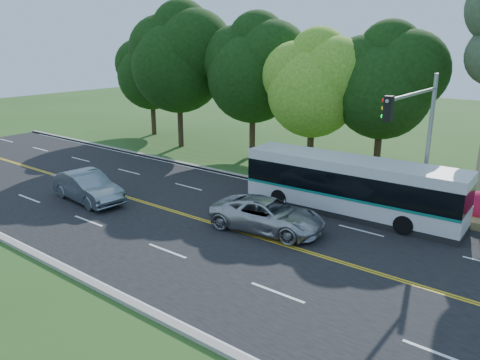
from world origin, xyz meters
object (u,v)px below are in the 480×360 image
Objects in this scene: suv at (267,215)px; transit_bus at (350,187)px; traffic_signal at (418,129)px; sedan at (88,187)px.

transit_bus is at bearing -33.67° from suv.
suv is (-4.97, -4.48, -3.91)m from traffic_signal.
transit_bus is (-2.92, -0.17, -3.24)m from traffic_signal.
traffic_signal is at bearing -59.19° from sedan.
suv is at bearing -117.42° from transit_bus.
transit_bus is 4.82m from suv.
traffic_signal reaches higher than suv.
transit_bus reaches higher than sedan.
sedan is 0.93× the size of suv.
sedan is 10.37m from suv.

